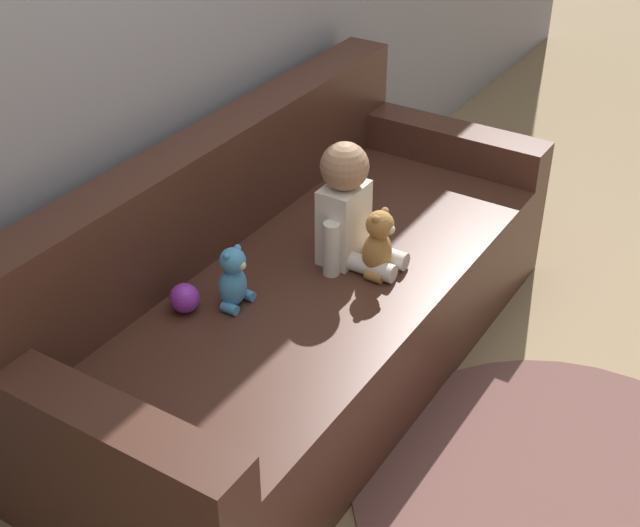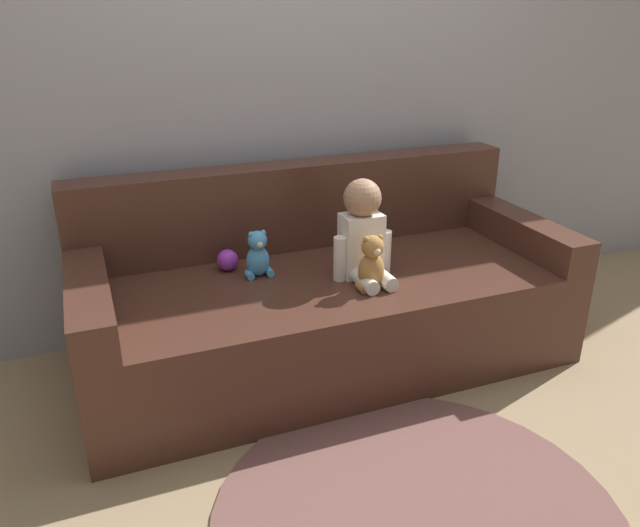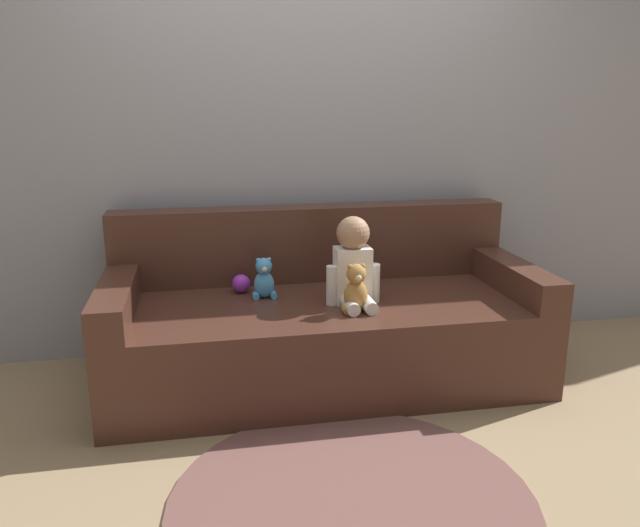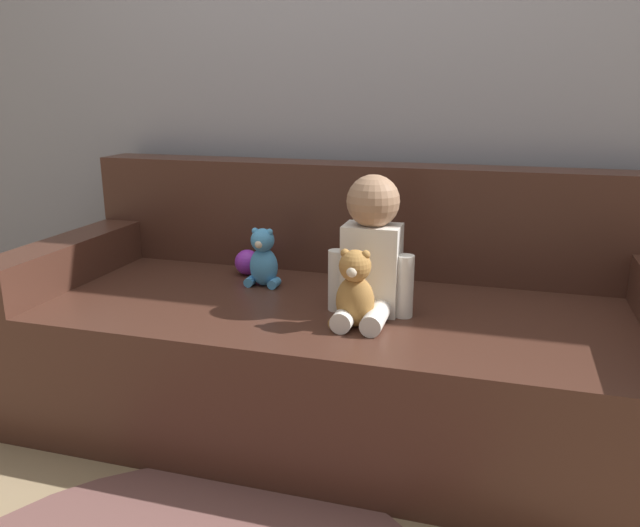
% 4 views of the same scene
% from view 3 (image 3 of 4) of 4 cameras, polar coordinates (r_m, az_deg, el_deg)
% --- Properties ---
extents(ground_plane, '(12.00, 12.00, 0.00)m').
position_cam_3_polar(ground_plane, '(3.34, 0.40, -10.48)').
color(ground_plane, '#9E8460').
extents(wall_back, '(8.00, 0.05, 2.60)m').
position_cam_3_polar(wall_back, '(3.56, -1.36, 12.80)').
color(wall_back, '#93939E').
rests_on(wall_back, ground_plane).
extents(couch, '(2.18, 0.94, 0.85)m').
position_cam_3_polar(couch, '(3.27, 0.22, -5.40)').
color(couch, '#47281E').
rests_on(couch, ground_plane).
extents(person_baby, '(0.27, 0.30, 0.44)m').
position_cam_3_polar(person_baby, '(3.06, 3.07, -0.12)').
color(person_baby, white).
rests_on(person_baby, couch).
extents(teddy_bear_brown, '(0.14, 0.11, 0.24)m').
position_cam_3_polar(teddy_bear_brown, '(2.96, 3.31, -2.38)').
color(teddy_bear_brown, '#AD7A3D').
rests_on(teddy_bear_brown, couch).
extents(plush_toy_side, '(0.12, 0.10, 0.21)m').
position_cam_3_polar(plush_toy_side, '(3.18, -5.14, -1.43)').
color(plush_toy_side, '#4C9EDB').
rests_on(plush_toy_side, couch).
extents(toy_ball, '(0.10, 0.10, 0.10)m').
position_cam_3_polar(toy_ball, '(3.29, -7.23, -1.83)').
color(toy_ball, purple).
rests_on(toy_ball, couch).
extents(floor_rug, '(1.36, 1.36, 0.01)m').
position_cam_3_polar(floor_rug, '(2.44, 2.96, -20.91)').
color(floor_rug, brown).
rests_on(floor_rug, ground_plane).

